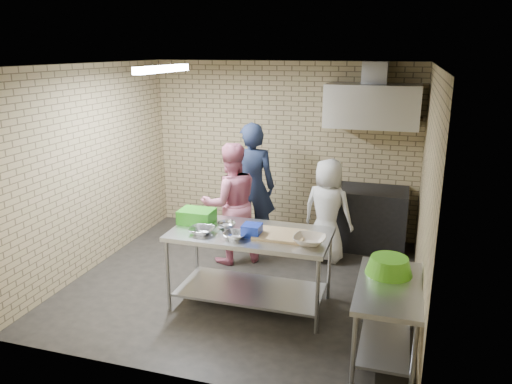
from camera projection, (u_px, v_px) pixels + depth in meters
floor at (244, 282)px, 6.36m from camera, size 4.20×4.20×0.00m
ceiling at (242, 65)px, 5.60m from camera, size 4.20×4.20×0.00m
back_wall at (283, 149)px, 7.82m from camera, size 4.20×0.06×2.70m
front_wall at (168, 238)px, 4.14m from camera, size 4.20×0.06×2.70m
left_wall at (93, 168)px, 6.57m from camera, size 0.06×4.00×2.70m
right_wall at (426, 194)px, 5.39m from camera, size 0.06×4.00×2.70m
prep_table at (250, 269)px, 5.68m from camera, size 1.79×0.90×0.90m
side_counter at (386, 320)px, 4.74m from camera, size 0.60×1.20×0.75m
stove at (365, 218)px, 7.37m from camera, size 1.20×0.70×0.90m
range_hood at (372, 106)px, 6.96m from camera, size 1.30×0.60×0.60m
hood_duct at (375, 72)px, 6.97m from camera, size 0.35×0.30×0.30m
wall_shelf at (394, 118)px, 7.10m from camera, size 0.80×0.20×0.04m
fluorescent_fixture at (163, 69)px, 5.90m from camera, size 0.10×1.25×0.08m
green_crate at (197, 216)px, 5.84m from camera, size 0.40×0.30×0.16m
blue_tub at (252, 230)px, 5.43m from camera, size 0.20×0.20×0.13m
cutting_board at (280, 235)px, 5.43m from camera, size 0.55×0.42×0.03m
mixing_bowl_a at (202, 231)px, 5.50m from camera, size 0.29×0.29×0.07m
mixing_bowl_b at (227, 225)px, 5.68m from camera, size 0.22×0.22×0.07m
mixing_bowl_c at (235, 235)px, 5.37m from camera, size 0.27×0.27×0.06m
ceramic_bowl at (309, 240)px, 5.21m from camera, size 0.36×0.36×0.08m
green_basin at (389, 265)px, 4.85m from camera, size 0.46×0.46×0.17m
bottle_green at (405, 111)px, 7.03m from camera, size 0.06×0.06×0.15m
man_navy at (251, 187)px, 7.17m from camera, size 0.78×0.61×1.89m
woman_pink at (231, 203)px, 6.77m from camera, size 1.03×0.98×1.68m
woman_white at (327, 210)px, 6.83m from camera, size 0.80×0.62×1.45m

